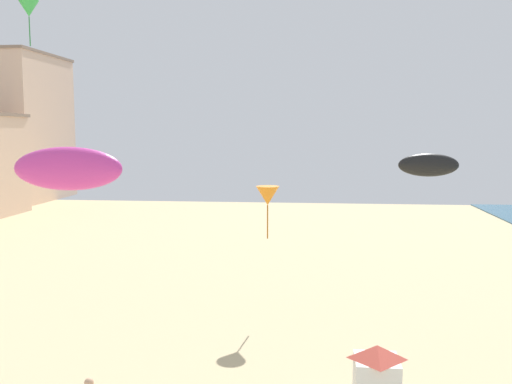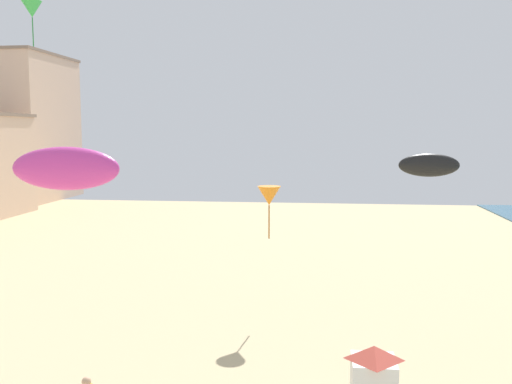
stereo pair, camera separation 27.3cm
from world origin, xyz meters
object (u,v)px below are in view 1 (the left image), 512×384
Objects in this scene: lifeguard_stand at (377,372)px; kite_black_parafoil at (428,165)px; kite_magenta_parafoil at (68,169)px; kite_green_delta at (29,9)px; kite_orange_delta at (268,196)px.

kite_black_parafoil is (2.27, 5.72, 4.90)m from lifeguard_stand.
kite_green_delta reaches higher than kite_magenta_parafoil.
kite_magenta_parafoil is (-7.71, -0.43, 5.12)m from lifeguard_stand.
kite_magenta_parafoil reaches higher than kite_orange_delta.
lifeguard_stand is 1.26× the size of kite_green_delta.
kite_green_delta is at bearing 136.59° from lifeguard_stand.
kite_green_delta reaches higher than lifeguard_stand.
lifeguard_stand is 21.39m from kite_green_delta.
kite_orange_delta is 0.83× the size of kite_magenta_parafoil.
kite_green_delta is (-6.72, 11.21, 6.41)m from kite_magenta_parafoil.
kite_orange_delta is at bearing 142.48° from kite_black_parafoil.
lifeguard_stand is at bearing 3.20° from kite_magenta_parafoil.
kite_black_parafoil is 1.01× the size of kite_green_delta.
kite_orange_delta is 1.15× the size of kite_green_delta.
kite_green_delta is (-16.70, 5.06, 6.63)m from kite_black_parafoil.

